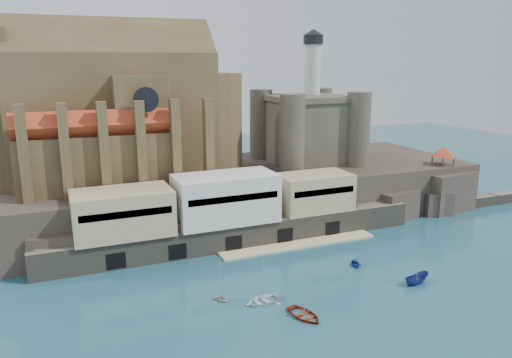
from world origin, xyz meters
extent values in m
plane|color=#1B4A5C|center=(0.00, 0.00, 0.00)|extent=(300.00, 300.00, 0.00)
cube|color=#2B2420|center=(0.00, 40.00, 5.00)|extent=(100.00, 34.00, 10.00)
cube|color=#2B2420|center=(-38.00, 23.50, 3.00)|extent=(9.00, 5.00, 6.00)
cube|color=#2B2420|center=(-22.00, 23.50, 3.00)|extent=(9.00, 5.00, 6.00)
cube|color=#2B2420|center=(-5.00, 23.50, 3.00)|extent=(9.00, 5.00, 6.00)
cube|color=#2B2420|center=(12.00, 23.50, 3.00)|extent=(9.00, 5.00, 6.00)
cube|color=#2B2420|center=(28.00, 23.50, 3.00)|extent=(9.00, 5.00, 6.00)
cube|color=#635D4F|center=(-8.00, 22.50, 2.25)|extent=(70.00, 6.00, 4.50)
cube|color=beige|center=(2.00, 18.00, 0.15)|extent=(30.00, 4.00, 0.40)
cube|color=black|center=(-30.00, 19.60, 1.60)|extent=(3.00, 0.40, 2.60)
cube|color=black|center=(-20.00, 19.60, 1.60)|extent=(3.00, 0.40, 2.60)
cube|color=black|center=(-10.00, 19.60, 1.60)|extent=(3.00, 0.40, 2.60)
cube|color=black|center=(0.00, 19.60, 1.60)|extent=(3.00, 0.40, 2.60)
cube|color=black|center=(10.00, 19.60, 1.60)|extent=(3.00, 0.40, 2.60)
cube|color=tan|center=(-28.00, 23.50, 8.25)|extent=(16.00, 9.00, 7.50)
cube|color=silver|center=(-10.00, 23.50, 8.75)|extent=(18.00, 9.00, 8.50)
cube|color=tan|center=(8.00, 23.50, 8.00)|extent=(14.00, 8.00, 7.00)
cube|color=#4E3D24|center=(-26.00, 42.00, 22.00)|extent=(38.00, 14.00, 24.00)
cube|color=#4E3D24|center=(-26.00, 42.00, 34.00)|extent=(38.00, 13.01, 13.01)
cylinder|color=#4E3D24|center=(-7.00, 42.00, 20.00)|extent=(14.00, 14.00, 20.00)
cube|color=#4E3D24|center=(-22.00, 42.00, 20.00)|extent=(10.00, 20.00, 20.00)
cube|color=#4E3D24|center=(-30.00, 32.50, 15.00)|extent=(28.00, 5.00, 10.00)
cube|color=#4E3D24|center=(-30.00, 51.50, 15.00)|extent=(28.00, 5.00, 10.00)
cube|color=#B0391E|center=(-30.00, 32.50, 21.60)|extent=(28.00, 5.66, 5.66)
cube|color=#B0391E|center=(-30.00, 51.50, 21.60)|extent=(28.00, 5.66, 5.66)
cube|color=#4E3D24|center=(-45.00, 42.00, 24.00)|extent=(4.00, 10.00, 28.00)
cylinder|color=black|center=(-22.00, 29.95, 26.00)|extent=(4.40, 0.30, 4.40)
cube|color=#4E3D24|center=(-42.00, 29.50, 18.00)|extent=(1.60, 2.20, 16.00)
cube|color=#4E3D24|center=(-35.80, 29.50, 18.00)|extent=(1.60, 2.20, 16.00)
cube|color=#4E3D24|center=(-29.60, 29.50, 18.00)|extent=(1.60, 2.20, 16.00)
cube|color=#4E3D24|center=(-23.40, 29.50, 18.00)|extent=(1.60, 2.20, 16.00)
cube|color=#4E3D24|center=(-17.20, 29.50, 18.00)|extent=(1.60, 2.20, 16.00)
cube|color=#4E3D24|center=(-11.00, 29.50, 18.00)|extent=(1.60, 2.20, 16.00)
cube|color=#413D33|center=(16.00, 41.00, 17.00)|extent=(16.00, 16.00, 14.00)
cube|color=#413D33|center=(16.00, 41.00, 24.40)|extent=(17.00, 17.00, 1.20)
cylinder|color=#413D33|center=(8.00, 33.00, 18.00)|extent=(5.20, 5.20, 16.00)
cylinder|color=#413D33|center=(24.00, 33.00, 18.00)|extent=(5.20, 5.20, 16.00)
cylinder|color=#413D33|center=(8.00, 49.00, 18.00)|extent=(5.20, 5.20, 16.00)
cylinder|color=#413D33|center=(24.00, 49.00, 18.00)|extent=(5.20, 5.20, 16.00)
cylinder|color=silver|center=(18.00, 43.00, 30.00)|extent=(3.60, 3.60, 12.00)
cylinder|color=black|center=(18.00, 43.00, 37.00)|extent=(4.40, 4.40, 2.00)
cone|color=black|center=(18.00, 43.00, 38.60)|extent=(4.60, 4.60, 1.40)
cube|color=#2B2420|center=(42.00, 26.00, 4.35)|extent=(12.00, 10.00, 8.70)
cube|color=#2B2420|center=(38.00, 23.00, 2.50)|extent=(6.00, 5.00, 5.00)
cube|color=#2B2420|center=(47.00, 28.00, 3.00)|extent=(5.00, 4.00, 6.00)
cube|color=#4E3D24|center=(42.00, 26.00, 8.85)|extent=(4.20, 4.20, 0.30)
cylinder|color=#4E3D24|center=(40.40, 24.40, 10.30)|extent=(0.36, 0.36, 3.20)
cylinder|color=#4E3D24|center=(43.60, 24.40, 10.30)|extent=(0.36, 0.36, 3.20)
cylinder|color=#4E3D24|center=(40.40, 27.60, 10.30)|extent=(0.36, 0.36, 3.20)
cylinder|color=#4E3D24|center=(43.60, 27.60, 10.30)|extent=(0.36, 0.36, 3.20)
pyramid|color=#B0391E|center=(42.00, 26.00, 13.00)|extent=(6.40, 6.40, 2.20)
imported|color=maroon|center=(-9.52, -5.32, 0.00)|extent=(4.14, 2.08, 5.58)
imported|color=navy|center=(10.83, -3.07, 0.00)|extent=(2.11, 2.07, 4.69)
imported|color=silver|center=(-18.09, 3.29, 0.00)|extent=(2.67, 2.29, 2.65)
imported|color=white|center=(-12.81, 0.58, 0.00)|extent=(1.77, 4.06, 5.50)
imported|color=navy|center=(6.13, 6.09, 0.00)|extent=(2.85, 2.11, 2.97)
camera|label=1|loc=(-38.50, -57.30, 32.90)|focal=35.00mm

